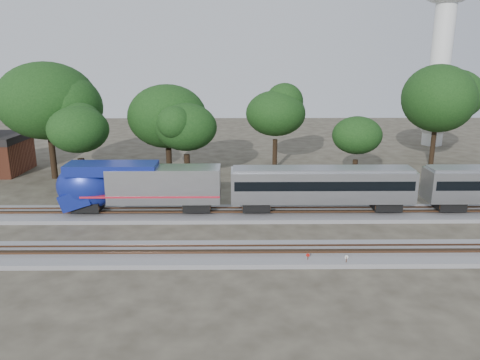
{
  "coord_description": "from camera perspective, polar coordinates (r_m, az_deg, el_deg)",
  "views": [
    {
      "loc": [
        1.45,
        -40.16,
        16.66
      ],
      "look_at": [
        1.92,
        5.0,
        4.17
      ],
      "focal_mm": 35.0,
      "sensor_mm": 36.0,
      "label": 1
    }
  ],
  "objects": [
    {
      "name": "tree_7",
      "position": [
        74.43,
        23.0,
        9.14
      ],
      "size": [
        10.19,
        10.19,
        14.37
      ],
      "color": "black",
      "rests_on": "ground"
    },
    {
      "name": "tree_5",
      "position": [
        67.19,
        4.37,
        8.09
      ],
      "size": [
        8.24,
        8.24,
        11.62
      ],
      "color": "black",
      "rests_on": "ground"
    },
    {
      "name": "tree_1",
      "position": [
        66.42,
        -22.49,
        8.89
      ],
      "size": [
        10.56,
        10.56,
        14.89
      ],
      "color": "black",
      "rests_on": "ground"
    },
    {
      "name": "tree_2",
      "position": [
        59.04,
        -19.13,
        5.81
      ],
      "size": [
        7.77,
        7.77,
        10.95
      ],
      "color": "black",
      "rests_on": "ground"
    },
    {
      "name": "switch_lever",
      "position": [
        38.66,
        6.03,
        -9.91
      ],
      "size": [
        0.57,
        0.46,
        0.3
      ],
      "primitive_type": "cube",
      "rotation": [
        0.0,
        0.0,
        -0.36
      ],
      "color": "#512D19",
      "rests_on": "ground"
    },
    {
      "name": "switch_stand_red",
      "position": [
        38.6,
        8.25,
        -9.31
      ],
      "size": [
        0.29,
        0.06,
        0.93
      ],
      "rotation": [
        0.0,
        0.0,
        0.03
      ],
      "color": "#512D19",
      "rests_on": "ground"
    },
    {
      "name": "tree_3",
      "position": [
        62.59,
        -8.86,
        7.66
      ],
      "size": [
        8.52,
        8.52,
        12.01
      ],
      "color": "black",
      "rests_on": "ground"
    },
    {
      "name": "tree_6",
      "position": [
        59.35,
        14.08,
        5.28
      ],
      "size": [
        6.78,
        6.78,
        9.56
      ],
      "color": "black",
      "rests_on": "ground"
    },
    {
      "name": "track_near",
      "position": [
        39.75,
        -2.66,
        -9.0
      ],
      "size": [
        160.0,
        5.0,
        0.73
      ],
      "color": "slate",
      "rests_on": "ground"
    },
    {
      "name": "track_far",
      "position": [
        49.03,
        -2.26,
        -4.16
      ],
      "size": [
        160.0,
        5.0,
        0.73
      ],
      "color": "slate",
      "rests_on": "ground"
    },
    {
      "name": "switch_stand_white",
      "position": [
        38.67,
        12.84,
        -9.43
      ],
      "size": [
        0.32,
        0.09,
        1.0
      ],
      "rotation": [
        0.0,
        0.0,
        0.18
      ],
      "color": "#512D19",
      "rests_on": "ground"
    },
    {
      "name": "tree_4",
      "position": [
        58.78,
        -6.6,
        6.4
      ],
      "size": [
        7.65,
        7.65,
        10.79
      ],
      "color": "black",
      "rests_on": "ground"
    },
    {
      "name": "ground",
      "position": [
        43.5,
        -2.48,
        -7.07
      ],
      "size": [
        160.0,
        160.0,
        0.0
      ],
      "primitive_type": "plane",
      "color": "#383328",
      "rests_on": "ground"
    }
  ]
}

